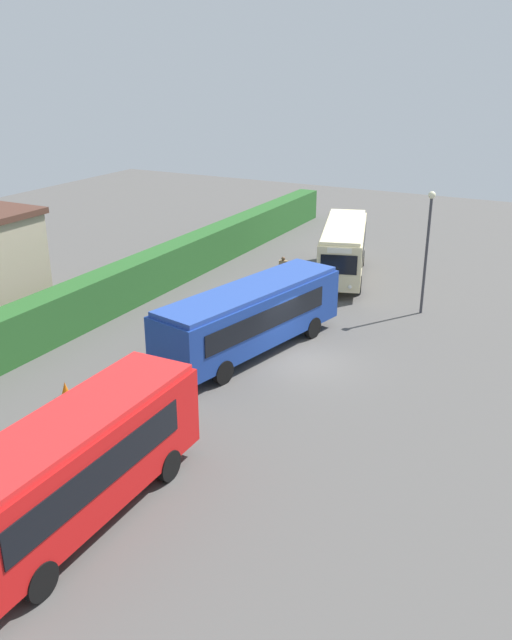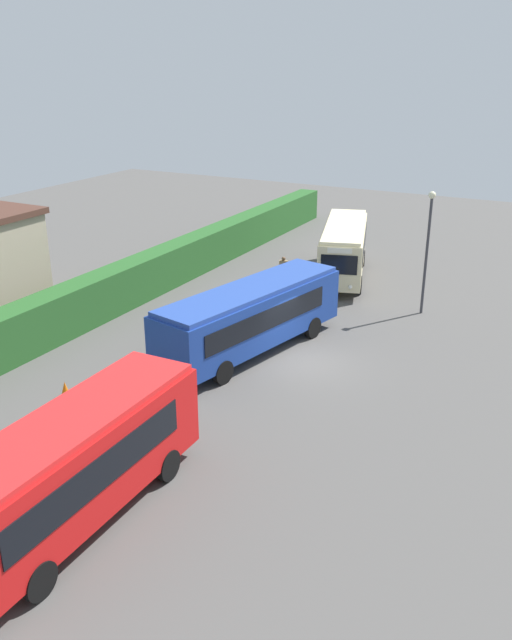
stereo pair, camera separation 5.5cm
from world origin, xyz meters
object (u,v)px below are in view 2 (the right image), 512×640
bus_cream (344,248)px  traffic_cone (65,389)px  lamppost (428,240)px  bus_red (75,462)px  person_center (283,271)px  bus_blue (251,315)px

bus_cream → traffic_cone: (-19.06, 4.09, -1.55)m
traffic_cone → lamppost: size_ratio=0.10×
bus_red → lamppost: (20.77, -4.21, 1.96)m
person_center → lamppost: size_ratio=0.28×
bus_red → person_center: 21.85m
bus_cream → bus_blue: bearing=-16.0°
bus_blue → lamppost: bearing=-20.8°
person_center → traffic_cone: (-16.06, 1.62, -0.60)m
bus_red → bus_cream: size_ratio=0.99×
bus_blue → lamppost: (8.35, -5.41, 2.08)m
traffic_cone → lamppost: 18.56m
person_center → bus_cream: bearing=119.8°
bus_cream → traffic_cone: bearing=-29.4°
bus_blue → person_center: bearing=29.1°
bus_red → lamppost: size_ratio=1.44×
bus_blue → bus_cream: bus_cream is taller
bus_cream → lamppost: size_ratio=1.45×
bus_blue → traffic_cone: (-7.02, 4.38, -1.46)m
bus_red → traffic_cone: bus_red is taller
bus_red → person_center: size_ratio=5.19×
bus_red → bus_blue: size_ratio=0.87×
bus_cream → lamppost: bearing=39.7°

